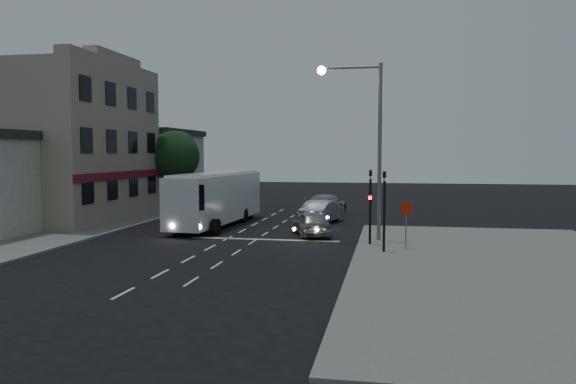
% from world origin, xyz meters
% --- Properties ---
extents(ground, '(120.00, 120.00, 0.00)m').
position_xyz_m(ground, '(0.00, 0.00, 0.00)').
color(ground, black).
extents(sidewalk_near, '(12.00, 24.00, 0.12)m').
position_xyz_m(sidewalk_near, '(13.00, -4.00, 0.06)').
color(sidewalk_near, slate).
rests_on(sidewalk_near, ground).
extents(sidewalk_far, '(12.00, 50.00, 0.12)m').
position_xyz_m(sidewalk_far, '(-13.00, 8.00, 0.06)').
color(sidewalk_far, slate).
rests_on(sidewalk_far, ground).
extents(road_markings, '(8.00, 30.55, 0.01)m').
position_xyz_m(road_markings, '(1.29, 3.31, 0.00)').
color(road_markings, silver).
rests_on(road_markings, ground).
extents(tour_bus, '(3.00, 11.08, 3.36)m').
position_xyz_m(tour_bus, '(-2.16, 6.93, 1.82)').
color(tour_bus, silver).
rests_on(tour_bus, ground).
extents(car_suv, '(2.92, 4.46, 1.41)m').
position_xyz_m(car_suv, '(4.28, 3.80, 0.71)').
color(car_suv, '#97979A').
rests_on(car_suv, ground).
extents(car_sedan_a, '(2.57, 4.78, 1.50)m').
position_xyz_m(car_sedan_a, '(4.20, 9.59, 0.75)').
color(car_sedan_a, '#ACABBD').
rests_on(car_sedan_a, ground).
extents(car_sedan_b, '(3.01, 5.44, 1.49)m').
position_xyz_m(car_sedan_b, '(3.83, 15.13, 0.75)').
color(car_sedan_b, '#A1A1A5').
rests_on(car_sedan_b, ground).
extents(traffic_signal_main, '(0.25, 0.35, 4.10)m').
position_xyz_m(traffic_signal_main, '(7.60, 0.78, 2.42)').
color(traffic_signal_main, black).
rests_on(traffic_signal_main, sidewalk_near).
extents(traffic_signal_side, '(0.18, 0.15, 4.10)m').
position_xyz_m(traffic_signal_side, '(8.30, -1.20, 2.42)').
color(traffic_signal_side, black).
rests_on(traffic_signal_side, sidewalk_near).
extents(regulatory_sign, '(0.45, 0.12, 2.20)m').
position_xyz_m(regulatory_sign, '(9.30, -0.24, 1.60)').
color(regulatory_sign, slate).
rests_on(regulatory_sign, sidewalk_near).
extents(streetlight, '(3.32, 0.44, 9.00)m').
position_xyz_m(streetlight, '(7.34, 2.20, 5.73)').
color(streetlight, slate).
rests_on(streetlight, sidewalk_near).
extents(main_building, '(10.12, 12.00, 11.00)m').
position_xyz_m(main_building, '(-13.96, 8.00, 5.16)').
color(main_building, '#A29782').
rests_on(main_building, sidewalk_far).
extents(low_building_north, '(9.40, 9.40, 6.50)m').
position_xyz_m(low_building_north, '(-13.50, 20.00, 3.39)').
color(low_building_north, '#B1AB97').
rests_on(low_building_north, sidewalk_far).
extents(street_tree, '(4.00, 4.00, 6.20)m').
position_xyz_m(street_tree, '(-8.21, 15.02, 4.50)').
color(street_tree, black).
rests_on(street_tree, sidewalk_far).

